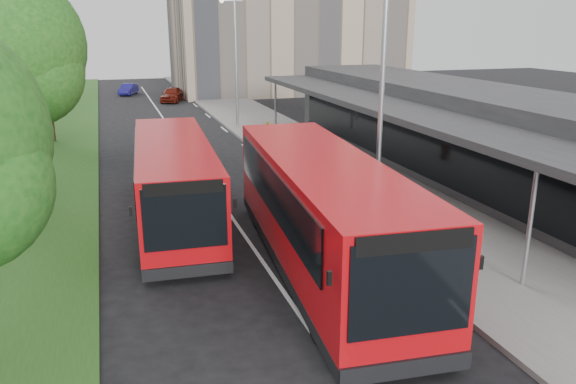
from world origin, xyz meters
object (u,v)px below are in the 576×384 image
Objects in this scene: lamp_post_near at (379,88)px; car_far at (128,89)px; lamp_post_far at (234,55)px; litter_bin at (312,161)px; tree_mid at (10,56)px; tree_far at (43,61)px; bus_second at (174,182)px; car_near at (172,94)px; bollard at (268,131)px; bus_main at (323,214)px.

lamp_post_near is 2.46× the size of car_far.
lamp_post_far is 10.35× the size of litter_bin.
tree_mid reaches higher than car_far.
tree_far is at bearing 90.00° from tree_mid.
litter_bin is at bearing -86.26° from lamp_post_far.
bus_second is at bearing -72.48° from tree_far.
lamp_post_near is 0.79× the size of bus_second.
tree_mid is at bearing -89.24° from car_near.
lamp_post_far is at bearing 90.00° from lamp_post_near.
car_near is (-2.38, 34.78, -4.07)m from lamp_post_near.
lamp_post_near is at bearing -22.36° from bus_second.
bus_second is 9.81× the size of bollard.
bus_main reaches higher than car_far.
bus_main is at bearing -140.84° from lamp_post_near.
car_near is (3.66, 31.83, -0.81)m from bus_second.
bus_second is at bearing 154.00° from lamp_post_near.
litter_bin is at bearing 39.46° from bus_second.
bus_main is (8.47, -21.22, -2.99)m from tree_far.
bollard is at bearing -57.02° from car_far.
tree_far reaches higher than bus_main.
lamp_post_far is at bearing -62.57° from car_near.
car_far is at bearing 98.02° from lamp_post_near.
bollard reaches higher than litter_bin.
bus_main is at bearing -47.41° from tree_mid.
bus_second is 13.94m from bollard.
bus_second is 38.21m from car_far.
bus_second is 3.13× the size of car_far.
tree_mid is at bearing 147.64° from lamp_post_near.
tree_far is 6.88× the size of bollard.
tree_mid is 12.03m from tree_far.
tree_far is at bearing -100.81° from car_near.
tree_far is 0.63× the size of bus_main.
tree_mid is at bearing -90.00° from tree_far.
litter_bin is 27.08m from car_near.
lamp_post_far is at bearing 87.98° from bus_main.
bus_second is at bearing 128.35° from bus_main.
lamp_post_far is (11.13, 12.95, -0.77)m from tree_mid.
lamp_post_far is 0.79× the size of bus_second.
bus_main is 17.62m from bollard.
bollard is (-0.06, 7.22, 0.13)m from litter_bin.
tree_far is 1.87× the size of car_near.
car_near is (8.75, 27.72, -4.84)m from tree_mid.
tree_far is 23.09m from car_far.
litter_bin is at bearing 75.87° from bus_main.
bus_second is at bearing -38.92° from tree_mid.
bus_main is 1.12× the size of bus_second.
car_near is at bearing 94.39° from bus_main.
tree_far is 16.84m from litter_bin.
lamp_post_near is at bearing -63.08° from car_far.
bollard is at bearing -81.46° from lamp_post_far.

